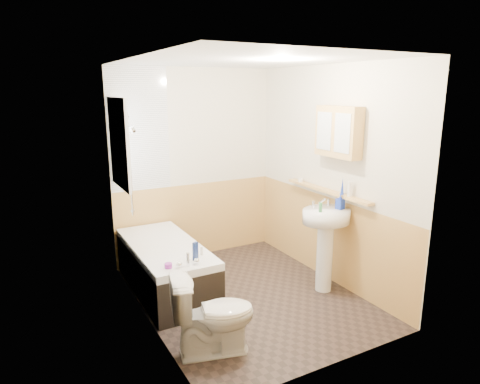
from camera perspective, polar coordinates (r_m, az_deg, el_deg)
name	(u,v)px	position (r m, az deg, el deg)	size (l,w,h in m)	color
floor	(246,296)	(4.87, 0.87, -13.64)	(2.80, 2.80, 0.00)	black
ceiling	(247,60)	(4.35, 0.99, 17.16)	(2.80, 2.80, 0.00)	white
wall_back	(194,165)	(5.69, -6.09, 3.59)	(2.20, 0.02, 2.50)	beige
wall_front	(338,221)	(3.33, 12.98, -3.84)	(2.20, 0.02, 2.50)	beige
wall_left	(142,198)	(4.03, -12.95, -0.82)	(0.02, 2.80, 2.50)	beige
wall_right	(330,176)	(5.07, 11.91, 2.15)	(0.02, 2.80, 2.50)	beige
wainscot_right	(326,237)	(5.25, 11.33, -5.91)	(0.01, 2.80, 1.00)	tan
wainscot_front	(331,310)	(3.64, 12.10, -15.10)	(2.20, 0.01, 1.00)	tan
wainscot_back	(196,220)	(5.85, -5.83, -3.70)	(2.20, 0.01, 1.00)	tan
tile_cladding_left	(144,198)	(4.04, -12.65, -0.79)	(0.01, 2.80, 2.50)	white
tile_return_back	(139,130)	(5.37, -13.36, 8.09)	(0.75, 0.01, 1.50)	white
window	(120,143)	(4.88, -15.75, 6.26)	(0.03, 0.79, 0.99)	white
bathtub	(166,266)	(4.95, -9.88, -9.74)	(0.70, 1.59, 0.69)	black
shower_riser	(131,156)	(4.57, -14.37, 4.73)	(0.10, 0.07, 1.08)	silver
toilet	(213,315)	(3.80, -3.58, -16.05)	(0.40, 0.72, 0.70)	white
sink	(326,233)	(4.84, 11.35, -5.40)	(0.56, 0.45, 1.07)	white
pine_shelf	(327,191)	(5.03, 11.49, 0.16)	(0.10, 1.39, 0.03)	tan
medicine_cabinet	(338,132)	(4.78, 12.97, 7.83)	(0.15, 0.61, 0.55)	tan
foam_can	(350,189)	(4.74, 14.43, 0.37)	(0.05, 0.05, 0.16)	silver
green_bottle	(342,186)	(4.82, 13.50, 0.81)	(0.04, 0.04, 0.19)	#19339E
black_jar	(301,180)	(5.41, 8.09, 1.62)	(0.06, 0.06, 0.04)	silver
soap_bottle	(340,206)	(4.79, 13.19, -1.77)	(0.08, 0.17, 0.08)	#19339E
clear_bottle	(320,207)	(4.63, 10.68, -2.04)	(0.04, 0.04, 0.10)	#388447
blue_gel	(195,251)	(4.34, -5.97, -7.88)	(0.05, 0.03, 0.19)	navy
cream_jar	(168,266)	(4.23, -9.53, -9.66)	(0.07, 0.07, 0.05)	purple
orange_bottle	(202,251)	(4.49, -5.15, -7.83)	(0.03, 0.03, 0.09)	silver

